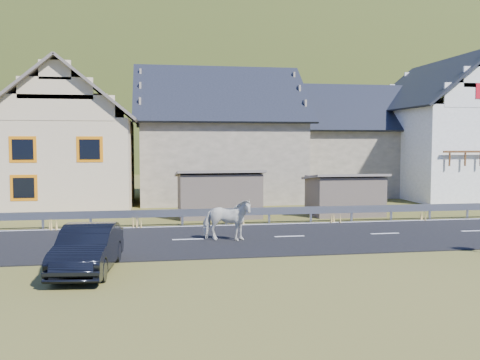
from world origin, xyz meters
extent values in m
plane|color=#3A3E11|center=(0.00, 0.00, 0.00)|extent=(160.00, 160.00, 0.00)
cube|color=black|center=(0.00, 0.00, 0.02)|extent=(60.00, 7.00, 0.04)
cube|color=silver|center=(0.00, 0.00, 0.04)|extent=(60.00, 6.60, 0.01)
cube|color=#93969B|center=(0.00, 3.68, 0.58)|extent=(28.00, 0.08, 0.34)
cube|color=#93969B|center=(-10.00, 3.70, 0.35)|extent=(0.10, 0.06, 0.70)
cube|color=#93969B|center=(-8.00, 3.70, 0.35)|extent=(0.10, 0.06, 0.70)
cube|color=#93969B|center=(-6.00, 3.70, 0.35)|extent=(0.10, 0.06, 0.70)
cube|color=#93969B|center=(-4.00, 3.70, 0.35)|extent=(0.10, 0.06, 0.70)
cube|color=#93969B|center=(-2.00, 3.70, 0.35)|extent=(0.10, 0.06, 0.70)
cube|color=#93969B|center=(0.00, 3.70, 0.35)|extent=(0.10, 0.06, 0.70)
cube|color=#93969B|center=(2.00, 3.70, 0.35)|extent=(0.10, 0.06, 0.70)
cube|color=#93969B|center=(4.00, 3.70, 0.35)|extent=(0.10, 0.06, 0.70)
cube|color=#93969B|center=(6.00, 3.70, 0.35)|extent=(0.10, 0.06, 0.70)
cube|color=#93969B|center=(8.00, 3.70, 0.35)|extent=(0.10, 0.06, 0.70)
cube|color=#93969B|center=(10.00, 3.70, 0.35)|extent=(0.10, 0.06, 0.70)
cube|color=#6F5F51|center=(-2.00, 6.50, 1.10)|extent=(4.30, 3.30, 2.40)
cube|color=#6F5F51|center=(4.50, 6.00, 1.00)|extent=(3.80, 2.90, 2.20)
cube|color=beige|center=(-10.00, 12.00, 2.50)|extent=(7.00, 9.00, 5.00)
cube|color=orange|center=(-11.60, 7.50, 3.40)|extent=(1.30, 0.12, 1.30)
cube|color=orange|center=(-8.40, 7.50, 3.40)|extent=(1.30, 0.12, 1.30)
cube|color=orange|center=(-11.60, 7.50, 1.50)|extent=(1.30, 0.12, 1.30)
cube|color=tan|center=(-12.00, 13.50, 6.56)|extent=(0.70, 0.70, 2.40)
cube|color=tan|center=(-1.00, 15.00, 2.50)|extent=(10.00, 9.00, 5.00)
cube|color=tan|center=(9.00, 17.00, 2.30)|extent=(9.00, 8.00, 4.60)
cube|color=white|center=(15.00, 14.00, 3.00)|extent=(8.00, 10.00, 6.00)
ellipsoid|color=#243213|center=(5.00, 180.00, -20.00)|extent=(440.00, 280.00, 260.00)
imported|color=silver|center=(-2.57, -0.49, 0.84)|extent=(1.34, 2.05, 1.59)
imported|color=black|center=(-7.18, -4.53, 0.68)|extent=(1.82, 4.24, 1.36)
camera|label=1|loc=(-5.34, -20.26, 3.73)|focal=40.00mm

